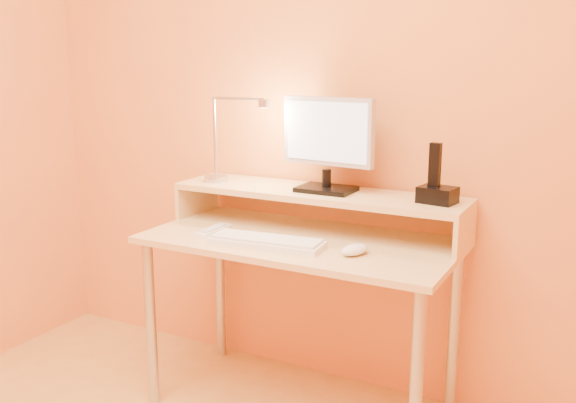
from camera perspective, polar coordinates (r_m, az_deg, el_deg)
The scene contains 25 objects.
wall_back at distance 2.68m, azimuth 4.31°, elevation 9.43°, with size 3.00×0.04×2.50m, color #F7933B.
desk_leg_fl at distance 2.70m, azimuth -12.08°, elevation -10.61°, with size 0.04×0.04×0.69m, color #B7B7C1.
desk_leg_fr at distance 2.21m, azimuth 11.30°, elevation -15.97°, with size 0.04×0.04×0.69m, color #B7B7C1.
desk_leg_bl at distance 3.06m, azimuth -6.05°, elevation -7.48°, with size 0.04×0.04×0.69m, color #B7B7C1.
desk_leg_br at distance 2.65m, azimuth 14.51°, elevation -11.14°, with size 0.04×0.04×0.69m, color #B7B7C1.
desk_lower at distance 2.48m, azimuth 1.12°, elevation -3.53°, with size 1.20×0.60×0.03m, color #EED08A.
shelf_riser_left at distance 2.89m, azimuth -8.03°, elevation 0.30°, with size 0.02×0.30×0.14m, color #EED08A.
shelf_riser_right at distance 2.41m, azimuth 15.46°, elevation -2.54°, with size 0.02×0.30×0.14m, color #EED08A.
desk_shelf at distance 2.57m, azimuth 2.65°, elevation 0.72°, with size 1.20×0.30×0.03m, color #EED08A.
monitor_foot at distance 2.55m, azimuth 3.42°, elevation 1.11°, with size 0.22×0.16×0.02m, color black.
monitor_neck at distance 2.54m, azimuth 3.43°, elevation 2.08°, with size 0.04×0.04×0.07m, color black.
monitor_panel at distance 2.53m, azimuth 3.59°, elevation 6.24°, with size 0.39×0.04×0.27m, color #B7B7C0.
monitor_back at distance 2.55m, azimuth 3.81°, elevation 6.29°, with size 0.35×0.01×0.23m, color black.
monitor_screen at distance 2.51m, azimuth 3.41°, elevation 6.20°, with size 0.35×0.00×0.23m, color silver.
lamp_base at distance 2.77m, azimuth -6.41°, elevation 2.05°, with size 0.10×0.10×0.03m, color #B7B7C1.
lamp_post at distance 2.74m, azimuth -6.50°, elevation 5.69°, with size 0.01×0.01×0.33m, color #B7B7C1.
lamp_arm at distance 2.66m, azimuth -4.43°, elevation 9.09°, with size 0.01×0.01×0.24m, color #B7B7C1.
lamp_head at distance 2.60m, azimuth -2.16°, elevation 8.70°, with size 0.04×0.04×0.03m, color #B7B7C1.
lamp_bulb at distance 2.60m, azimuth -2.16°, elevation 8.35°, with size 0.03×0.03×0.00m, color #FFEAC6.
phone_dock at distance 2.40m, azimuth 13.13°, elevation 0.57°, with size 0.13×0.10×0.06m, color black.
phone_handset at distance 2.39m, azimuth 12.92°, elevation 3.19°, with size 0.04×0.03×0.16m, color black.
phone_led at distance 2.34m, azimuth 13.87°, elevation 0.23°, with size 0.01×0.00×0.04m, color #1B61FF.
keyboard at distance 2.37m, azimuth -1.93°, elevation -3.69°, with size 0.43×0.14×0.02m, color white.
mouse at distance 2.27m, azimuth 5.94°, elevation -4.27°, with size 0.07×0.12×0.04m, color white.
remote_control at distance 2.56m, azimuth -6.59°, elevation -2.59°, with size 0.05×0.18×0.02m, color white.
Camera 1 is at (1.07, -0.95, 1.40)m, focal length 40.04 mm.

